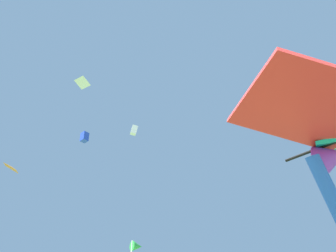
% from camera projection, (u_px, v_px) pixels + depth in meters
% --- Properties ---
extents(distant_kite_orange_mid_left, '(1.11, 1.18, 0.57)m').
position_uv_depth(distant_kite_orange_mid_left, '(12.00, 168.00, 14.74)').
color(distant_kite_orange_mid_left, orange).
extents(distant_kite_blue_high_left, '(0.95, 1.04, 1.25)m').
position_uv_depth(distant_kite_blue_high_left, '(85.00, 137.00, 30.47)').
color(distant_kite_blue_high_left, blue).
extents(distant_kite_white_low_right, '(0.95, 0.97, 0.39)m').
position_uv_depth(distant_kite_white_low_right, '(83.00, 83.00, 15.93)').
color(distant_kite_white_low_right, white).
extents(distant_kite_white_low_left, '(0.70, 0.71, 0.87)m').
position_uv_depth(distant_kite_white_low_left, '(134.00, 130.00, 21.56)').
color(distant_kite_white_low_left, white).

